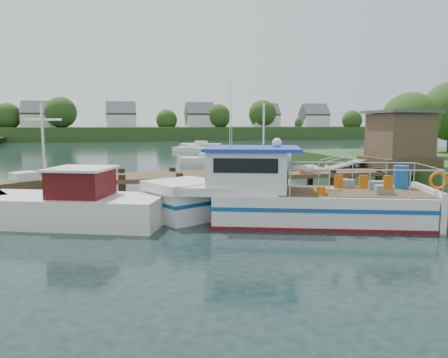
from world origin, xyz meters
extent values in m
plane|color=black|center=(0.00, 0.00, 0.00)|extent=(160.00, 160.00, 0.00)
cylinder|color=#332114|center=(14.00, 6.00, 1.52)|extent=(0.50, 0.50, 3.05)
sphere|color=#284718|center=(14.00, 6.00, 3.96)|extent=(3.90, 3.90, 3.90)
cube|color=#2B4A1E|center=(0.00, 84.00, 1.40)|extent=(140.00, 24.00, 3.00)
cylinder|color=#332114|center=(-28.00, 79.00, 2.10)|extent=(0.60, 0.60, 4.20)
sphere|color=#284718|center=(-28.00, 79.00, 5.21)|extent=(5.54, 5.54, 5.54)
cylinder|color=#332114|center=(-17.00, 75.00, 2.40)|extent=(0.60, 0.60, 4.80)
sphere|color=#284718|center=(-17.00, 75.00, 5.95)|extent=(6.34, 6.34, 6.34)
cylinder|color=#332114|center=(-6.00, 77.00, 1.50)|extent=(0.60, 0.60, 3.00)
sphere|color=#284718|center=(-6.00, 77.00, 3.72)|extent=(3.96, 3.96, 3.96)
cylinder|color=#332114|center=(5.00, 79.00, 1.80)|extent=(0.60, 0.60, 3.60)
sphere|color=#284718|center=(5.00, 79.00, 4.46)|extent=(4.75, 4.75, 4.75)
cylinder|color=#332114|center=(16.00, 75.00, 2.10)|extent=(0.60, 0.60, 4.20)
sphere|color=#284718|center=(16.00, 75.00, 5.21)|extent=(5.54, 5.54, 5.54)
cylinder|color=#332114|center=(27.00, 77.00, 2.40)|extent=(0.60, 0.60, 4.80)
sphere|color=#284718|center=(27.00, 77.00, 5.95)|extent=(6.34, 6.34, 6.34)
cylinder|color=#332114|center=(38.00, 79.00, 1.50)|extent=(0.60, 0.60, 3.00)
sphere|color=#284718|center=(38.00, 79.00, 3.72)|extent=(3.96, 3.96, 3.96)
cylinder|color=#332114|center=(49.00, 75.00, 1.80)|extent=(0.60, 0.60, 3.60)
sphere|color=#284718|center=(49.00, 75.00, 4.46)|extent=(4.75, 4.75, 4.75)
cube|color=silver|center=(-22.00, 78.00, 4.00)|extent=(6.00, 5.00, 3.00)
cube|color=#47474C|center=(-22.00, 78.00, 5.90)|extent=(6.20, 5.09, 5.09)
cube|color=silver|center=(-5.00, 77.00, 4.00)|extent=(6.00, 5.00, 3.00)
cube|color=#47474C|center=(-5.00, 77.00, 5.90)|extent=(6.20, 5.09, 5.09)
cube|color=silver|center=(12.00, 76.00, 4.00)|extent=(6.00, 5.00, 3.00)
cube|color=#47474C|center=(12.00, 76.00, 5.90)|extent=(6.20, 5.09, 5.09)
cube|color=silver|center=(28.00, 78.00, 4.00)|extent=(6.00, 5.00, 3.00)
cube|color=#47474C|center=(28.00, 78.00, 5.90)|extent=(6.20, 5.09, 5.09)
cube|color=silver|center=(40.00, 77.00, 4.00)|extent=(6.00, 5.00, 3.00)
cube|color=#47474C|center=(40.00, 77.00, 5.90)|extent=(6.20, 5.09, 5.09)
cube|color=#483722|center=(2.00, 0.00, 1.30)|extent=(16.00, 3.00, 0.20)
cylinder|color=black|center=(-5.50, -1.30, 0.65)|extent=(0.32, 0.32, 1.90)
cylinder|color=black|center=(-5.50, 1.30, 0.65)|extent=(0.32, 0.32, 1.90)
cylinder|color=black|center=(-3.00, -1.30, 0.65)|extent=(0.32, 0.32, 1.90)
cylinder|color=black|center=(-3.00, 1.30, 0.65)|extent=(0.32, 0.32, 1.90)
cylinder|color=black|center=(-0.50, -1.30, 0.65)|extent=(0.32, 0.32, 1.90)
cylinder|color=black|center=(-0.50, 1.30, 0.65)|extent=(0.32, 0.32, 1.90)
cylinder|color=black|center=(2.00, -1.30, 0.65)|extent=(0.32, 0.32, 1.90)
cylinder|color=black|center=(2.00, 1.30, 0.65)|extent=(0.32, 0.32, 1.90)
cylinder|color=black|center=(4.50, -1.30, 0.65)|extent=(0.32, 0.32, 1.90)
cylinder|color=black|center=(4.50, 1.30, 0.65)|extent=(0.32, 0.32, 1.90)
cylinder|color=black|center=(7.00, -1.30, 0.65)|extent=(0.32, 0.32, 1.90)
cylinder|color=black|center=(7.00, 1.30, 0.65)|extent=(0.32, 0.32, 1.90)
cylinder|color=black|center=(9.50, -1.30, 0.65)|extent=(0.32, 0.32, 1.90)
cylinder|color=black|center=(9.50, 1.30, 0.65)|extent=(0.32, 0.32, 1.90)
cube|color=#483722|center=(9.00, 0.00, 1.70)|extent=(3.20, 3.00, 0.60)
cube|color=brown|center=(9.00, 0.00, 3.10)|extent=(2.60, 2.60, 2.40)
cube|color=#47474C|center=(9.00, 0.00, 4.40)|extent=(3.00, 3.00, 0.15)
cube|color=#A5A8AD|center=(6.70, 0.90, 1.65)|extent=(3.34, 0.90, 0.79)
cylinder|color=silver|center=(6.70, 0.50, 2.15)|extent=(3.34, 0.05, 0.76)
cylinder|color=silver|center=(6.70, 1.30, 2.15)|extent=(3.34, 0.05, 0.76)
cube|color=slate|center=(1.00, -1.00, 1.56)|extent=(0.60, 0.40, 0.30)
cube|color=slate|center=(2.00, -0.80, 1.56)|extent=(0.60, 0.40, 0.30)
cylinder|color=#D0570C|center=(3.00, -1.10, 1.55)|extent=(0.30, 0.30, 0.28)
cylinder|color=#1750A1|center=(0.20, 0.90, 1.84)|extent=(0.56, 0.56, 0.85)
cube|color=silver|center=(1.81, -5.25, 0.60)|extent=(8.46, 5.49, 1.21)
cube|color=silver|center=(-3.16, -3.58, 0.60)|extent=(2.99, 2.99, 1.21)
cube|color=silver|center=(-3.16, -3.58, 1.36)|extent=(3.31, 3.24, 0.37)
cube|color=silver|center=(-2.17, -3.92, 1.33)|extent=(2.94, 3.50, 0.31)
cube|color=#12468D|center=(1.81, -5.25, 0.76)|extent=(8.57, 5.56, 0.15)
cube|color=#12468D|center=(-3.16, -3.58, 0.76)|extent=(3.04, 3.04, 0.15)
cube|color=maroon|center=(1.81, -5.25, 0.05)|extent=(8.57, 5.54, 0.15)
cube|color=#483722|center=(3.00, -5.65, 1.22)|extent=(6.27, 4.49, 0.04)
cube|color=silver|center=(5.69, -6.55, 0.71)|extent=(1.20, 3.05, 1.42)
cube|color=silver|center=(-0.78, -4.38, 1.99)|extent=(3.65, 3.52, 1.57)
cube|color=black|center=(-1.21, -5.69, 2.31)|extent=(2.20, 0.77, 0.52)
cube|color=black|center=(-0.34, -3.08, 2.31)|extent=(2.20, 0.77, 0.52)
cube|color=black|center=(-2.18, -3.91, 2.31)|extent=(0.64, 1.80, 0.52)
cube|color=#1C32AF|center=(-0.58, -4.45, 2.83)|extent=(4.35, 4.02, 0.13)
cylinder|color=silver|center=(-0.18, -4.58, 3.72)|extent=(0.11, 0.11, 1.68)
cylinder|color=silver|center=(-1.54, -4.68, 4.14)|extent=(0.03, 0.03, 2.52)
cylinder|color=silver|center=(-1.21, -3.68, 4.14)|extent=(0.03, 0.03, 2.52)
sphere|color=silver|center=(0.45, -4.35, 3.04)|extent=(0.48, 0.48, 0.38)
cylinder|color=silver|center=(2.69, -7.07, 2.20)|extent=(4.99, 1.71, 0.05)
cylinder|color=silver|center=(3.61, -4.33, 2.20)|extent=(4.99, 1.71, 0.05)
cylinder|color=silver|center=(5.67, -6.54, 2.20)|extent=(0.96, 2.75, 0.05)
cylinder|color=silver|center=(0.25, -6.26, 1.70)|extent=(0.06, 0.06, 1.00)
cylinder|color=silver|center=(1.18, -3.51, 1.70)|extent=(0.06, 0.06, 1.00)
cylinder|color=silver|center=(1.55, -6.69, 1.70)|extent=(0.06, 0.06, 1.00)
cylinder|color=silver|center=(2.47, -3.94, 1.70)|extent=(0.06, 0.06, 1.00)
cylinder|color=silver|center=(2.84, -7.12, 1.70)|extent=(0.06, 0.06, 1.00)
cylinder|color=silver|center=(3.76, -4.38, 1.70)|extent=(0.06, 0.06, 1.00)
cylinder|color=silver|center=(4.13, -7.56, 1.70)|extent=(0.06, 0.06, 1.00)
cylinder|color=silver|center=(5.05, -4.81, 1.70)|extent=(0.06, 0.06, 1.00)
cylinder|color=silver|center=(5.18, -7.91, 1.70)|extent=(0.06, 0.06, 1.00)
cylinder|color=silver|center=(6.10, -5.16, 1.70)|extent=(0.06, 0.06, 1.00)
cube|color=slate|center=(3.80, -6.58, 1.40)|extent=(0.73, 0.60, 0.34)
cube|color=slate|center=(4.16, -5.49, 1.40)|extent=(0.73, 0.60, 0.34)
cube|color=slate|center=(3.30, -4.75, 1.40)|extent=(0.67, 0.56, 0.34)
cylinder|color=#1750A1|center=(5.29, -5.42, 1.68)|extent=(0.74, 0.74, 0.92)
cylinder|color=#D0570C|center=(1.51, -6.14, 1.37)|extent=(0.40, 0.40, 0.31)
torus|color=#BFB28C|center=(2.47, -5.25, 1.28)|extent=(0.74, 0.74, 0.13)
torus|color=#D0570C|center=(5.44, -7.35, 1.78)|extent=(0.65, 0.31, 0.65)
cube|color=#D0570C|center=(1.84, -6.81, 1.78)|extent=(0.31, 0.19, 0.47)
cube|color=#D0570C|center=(2.64, -7.08, 1.78)|extent=(0.31, 0.19, 0.47)
cube|color=#D0570C|center=(3.43, -7.34, 1.78)|extent=(0.31, 0.19, 0.47)
imported|color=silver|center=(1.11, -5.35, 2.13)|extent=(0.63, 0.78, 1.85)
cube|color=silver|center=(-7.50, -3.42, 0.55)|extent=(7.58, 4.99, 1.09)
cube|color=#4B0C0E|center=(-6.99, -3.62, 1.59)|extent=(2.54, 2.54, 1.04)
cube|color=silver|center=(-6.99, -3.62, 2.13)|extent=(2.82, 2.82, 0.09)
cylinder|color=silver|center=(-8.32, -3.11, 2.84)|extent=(0.14, 0.14, 3.39)
cylinder|color=silver|center=(-8.32, -3.11, 3.94)|extent=(1.45, 0.61, 0.07)
cube|color=#483722|center=(-10.57, 4.41, 0.39)|extent=(4.25, 3.59, 0.77)
cube|color=silver|center=(-10.57, 4.41, 0.97)|extent=(1.54, 1.50, 0.50)
cube|color=silver|center=(6.63, 45.55, 0.33)|extent=(6.52, 4.61, 0.67)
cube|color=silver|center=(6.63, 45.55, 0.84)|extent=(2.22, 2.10, 0.43)
cube|color=silver|center=(2.23, 18.82, 0.33)|extent=(5.02, 3.20, 0.67)
cube|color=silver|center=(2.23, 18.82, 0.84)|extent=(1.65, 1.54, 0.43)
cube|color=silver|center=(10.52, 19.73, 0.35)|extent=(7.37, 4.78, 0.70)
cube|color=silver|center=(10.52, 19.73, 0.88)|extent=(2.43, 2.28, 0.45)
cube|color=silver|center=(3.82, 36.82, 0.30)|extent=(5.00, 5.52, 0.60)
cube|color=silver|center=(3.82, 36.82, 0.76)|extent=(2.02, 2.06, 0.39)
camera|label=1|loc=(-5.56, -20.51, 3.82)|focal=35.00mm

